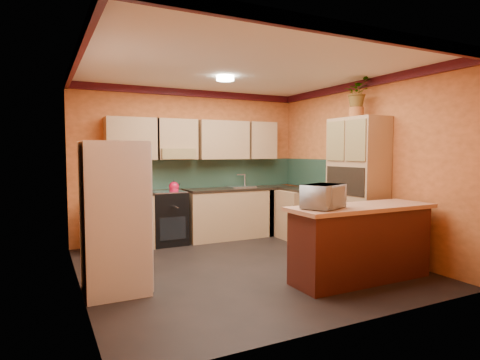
# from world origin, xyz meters

# --- Properties ---
(room_shell) EXTENTS (4.24, 4.24, 2.72)m
(room_shell) POSITION_xyz_m (0.02, 0.28, 2.09)
(room_shell) COLOR black
(room_shell) RESTS_ON ground
(base_cabinets_back) EXTENTS (3.65, 0.60, 0.88)m
(base_cabinets_back) POSITION_xyz_m (0.08, 1.80, 0.44)
(base_cabinets_back) COLOR tan
(base_cabinets_back) RESTS_ON ground
(countertop_back) EXTENTS (3.65, 0.62, 0.04)m
(countertop_back) POSITION_xyz_m (0.08, 1.80, 0.90)
(countertop_back) COLOR black
(countertop_back) RESTS_ON base_cabinets_back
(stove) EXTENTS (0.58, 0.58, 0.91)m
(stove) POSITION_xyz_m (-0.54, 1.80, 0.46)
(stove) COLOR black
(stove) RESTS_ON ground
(kettle) EXTENTS (0.23, 0.23, 0.18)m
(kettle) POSITION_xyz_m (-0.44, 1.75, 1.00)
(kettle) COLOR #B40C2A
(kettle) RESTS_ON stove
(sink) EXTENTS (0.48, 0.40, 0.03)m
(sink) POSITION_xyz_m (0.86, 1.80, 0.94)
(sink) COLOR silver
(sink) RESTS_ON countertop_back
(base_cabinets_right) EXTENTS (0.60, 0.80, 0.88)m
(base_cabinets_right) POSITION_xyz_m (1.80, 1.14, 0.44)
(base_cabinets_right) COLOR tan
(base_cabinets_right) RESTS_ON ground
(countertop_right) EXTENTS (0.62, 0.80, 0.04)m
(countertop_right) POSITION_xyz_m (1.80, 1.14, 0.90)
(countertop_right) COLOR black
(countertop_right) RESTS_ON base_cabinets_right
(fridge) EXTENTS (0.68, 0.66, 1.70)m
(fridge) POSITION_xyz_m (-1.75, -0.24, 0.85)
(fridge) COLOR white
(fridge) RESTS_ON ground
(pantry) EXTENTS (0.48, 0.90, 2.10)m
(pantry) POSITION_xyz_m (1.85, -0.19, 1.05)
(pantry) COLOR tan
(pantry) RESTS_ON ground
(fern_pot) EXTENTS (0.22, 0.22, 0.16)m
(fern_pot) POSITION_xyz_m (1.85, -0.14, 2.18)
(fern_pot) COLOR #A25527
(fern_pot) RESTS_ON pantry
(fern) EXTENTS (0.49, 0.46, 0.44)m
(fern) POSITION_xyz_m (1.85, -0.14, 2.48)
(fern) COLOR tan
(fern) RESTS_ON fern_pot
(breakfast_bar) EXTENTS (1.80, 0.55, 0.88)m
(breakfast_bar) POSITION_xyz_m (1.03, -1.16, 0.44)
(breakfast_bar) COLOR #461710
(breakfast_bar) RESTS_ON ground
(bar_top) EXTENTS (1.90, 0.65, 0.05)m
(bar_top) POSITION_xyz_m (1.03, -1.16, 0.91)
(bar_top) COLOR tan
(bar_top) RESTS_ON breakfast_bar
(microwave) EXTENTS (0.60, 0.52, 0.28)m
(microwave) POSITION_xyz_m (0.44, -1.16, 1.07)
(microwave) COLOR white
(microwave) RESTS_ON bar_top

